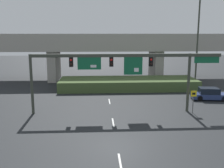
{
  "coord_description": "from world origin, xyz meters",
  "views": [
    {
      "loc": [
        -1.35,
        -17.62,
        8.05
      ],
      "look_at": [
        0.0,
        7.13,
        3.23
      ],
      "focal_mm": 42.0,
      "sensor_mm": 36.0,
      "label": 1
    }
  ],
  "objects_px": {
    "signal_gantry": "(122,64)",
    "highway_light_pole_near": "(198,32)",
    "speed_limit_sign": "(193,98)",
    "parked_sedan_near_right": "(210,94)"
  },
  "relations": [
    {
      "from": "signal_gantry",
      "to": "highway_light_pole_near",
      "type": "xyz_separation_m",
      "value": [
        12.16,
        12.02,
        3.23
      ]
    },
    {
      "from": "signal_gantry",
      "to": "highway_light_pole_near",
      "type": "height_order",
      "value": "highway_light_pole_near"
    },
    {
      "from": "signal_gantry",
      "to": "speed_limit_sign",
      "type": "xyz_separation_m",
      "value": [
        7.21,
        -0.68,
        -3.43
      ]
    },
    {
      "from": "speed_limit_sign",
      "to": "parked_sedan_near_right",
      "type": "relative_size",
      "value": 0.51
    },
    {
      "from": "signal_gantry",
      "to": "highway_light_pole_near",
      "type": "bearing_deg",
      "value": 44.67
    },
    {
      "from": "highway_light_pole_near",
      "to": "parked_sedan_near_right",
      "type": "xyz_separation_m",
      "value": [
        -0.88,
        -7.37,
        -7.53
      ]
    },
    {
      "from": "signal_gantry",
      "to": "parked_sedan_near_right",
      "type": "distance_m",
      "value": 12.93
    },
    {
      "from": "signal_gantry",
      "to": "highway_light_pole_near",
      "type": "relative_size",
      "value": 1.23
    },
    {
      "from": "speed_limit_sign",
      "to": "parked_sedan_near_right",
      "type": "xyz_separation_m",
      "value": [
        4.07,
        5.33,
        -0.88
      ]
    },
    {
      "from": "signal_gantry",
      "to": "parked_sedan_near_right",
      "type": "height_order",
      "value": "signal_gantry"
    }
  ]
}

